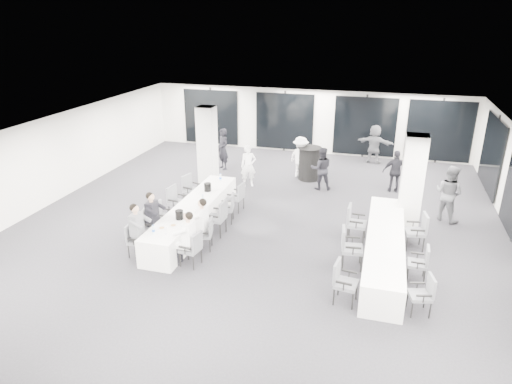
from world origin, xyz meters
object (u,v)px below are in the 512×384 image
at_px(chair_main_left_mid, 162,214).
at_px(chair_main_left_far, 190,188).
at_px(chair_main_left_second, 149,223).
at_px(standing_guest_h, 449,190).
at_px(chair_main_right_mid, 219,216).
at_px(ice_bucket_far, 208,187).
at_px(banquet_table_side, 384,248).
at_px(cocktail_table, 309,163).
at_px(chair_side_right_far, 419,229).
at_px(standing_guest_f, 375,142).
at_px(standing_guest_c, 300,155).
at_px(chair_main_right_far, 238,195).
at_px(standing_guest_b, 321,166).
at_px(chair_side_right_near, 424,292).
at_px(chair_side_left_near, 343,280).
at_px(chair_main_right_near, 193,247).
at_px(chair_side_right_mid, 421,261).
at_px(chair_main_left_fourth, 176,200).
at_px(ice_bucket_near, 179,215).
at_px(chair_main_right_second, 206,232).
at_px(standing_guest_a, 248,163).
at_px(standing_guest_g, 223,146).
at_px(standing_guest_d, 396,169).
at_px(chair_side_left_far, 354,221).
at_px(chair_main_right_fourth, 228,206).
at_px(chair_side_left_mid, 349,245).

height_order(chair_main_left_mid, chair_main_left_far, chair_main_left_far).
height_order(chair_main_left_second, standing_guest_h, standing_guest_h).
xyz_separation_m(chair_main_right_mid, ice_bucket_far, (-0.83, 1.29, 0.29)).
height_order(banquet_table_side, cocktail_table, cocktail_table).
height_order(chair_main_right_mid, chair_side_right_far, chair_main_right_mid).
bearing_deg(standing_guest_f, chair_main_left_second, 70.90).
distance_m(chair_main_left_mid, standing_guest_c, 6.34).
bearing_deg(ice_bucket_far, chair_main_right_far, 28.35).
relative_size(chair_main_left_mid, standing_guest_b, 0.50).
xyz_separation_m(chair_main_left_second, chair_side_right_near, (6.99, -1.36, -0.04)).
xyz_separation_m(chair_side_left_near, standing_guest_h, (2.58, 5.13, 0.42)).
bearing_deg(chair_main_right_near, chair_side_right_mid, -72.68).
bearing_deg(chair_main_right_mid, chair_side_right_far, -80.23).
relative_size(chair_main_left_fourth, chair_side_right_near, 1.12).
height_order(chair_side_left_near, standing_guest_c, standing_guest_c).
relative_size(standing_guest_b, ice_bucket_near, 7.08).
xyz_separation_m(banquet_table_side, standing_guest_c, (-3.22, 5.73, 0.52)).
distance_m(chair_side_left_near, standing_guest_b, 6.84).
height_order(chair_main_right_second, chair_side_right_near, chair_side_right_near).
bearing_deg(chair_main_right_second, chair_main_right_mid, -14.38).
bearing_deg(standing_guest_h, chair_main_left_far, 42.49).
xyz_separation_m(chair_side_right_near, ice_bucket_far, (-6.15, 3.55, 0.38)).
bearing_deg(chair_main_right_far, standing_guest_c, -11.90).
bearing_deg(ice_bucket_near, standing_guest_a, 84.65).
bearing_deg(standing_guest_b, chair_main_left_second, 38.02).
relative_size(chair_main_left_fourth, standing_guest_g, 0.52).
height_order(chair_main_left_fourth, chair_main_right_second, chair_main_left_fourth).
distance_m(chair_main_left_far, ice_bucket_near, 2.87).
distance_m(standing_guest_b, standing_guest_f, 4.01).
xyz_separation_m(chair_main_left_mid, standing_guest_c, (2.94, 5.61, 0.40)).
height_order(standing_guest_h, ice_bucket_near, standing_guest_h).
bearing_deg(standing_guest_d, standing_guest_b, 2.17).
distance_m(standing_guest_f, ice_bucket_far, 8.22).
bearing_deg(chair_main_right_far, ice_bucket_near, 170.35).
bearing_deg(chair_main_right_far, standing_guest_a, 15.55).
height_order(chair_side_left_near, chair_side_left_far, chair_side_left_far).
xyz_separation_m(chair_main_right_far, ice_bucket_near, (-0.78, -2.57, 0.34)).
distance_m(banquet_table_side, chair_main_left_second, 6.20).
bearing_deg(ice_bucket_far, chair_side_right_far, -5.64).
xyz_separation_m(chair_main_right_second, standing_guest_f, (3.90, 8.91, 0.43)).
distance_m(chair_side_right_far, ice_bucket_far, 6.20).
bearing_deg(chair_side_left_far, chair_main_left_second, -70.92).
xyz_separation_m(chair_side_left_near, ice_bucket_far, (-4.50, 3.60, 0.33)).
bearing_deg(chair_main_right_second, chair_main_right_near, 166.99).
height_order(chair_main_right_near, standing_guest_a, standing_guest_a).
bearing_deg(chair_main_left_far, chair_side_right_near, 74.28).
height_order(chair_side_right_near, standing_guest_a, standing_guest_a).
relative_size(chair_side_left_near, ice_bucket_far, 3.82).
distance_m(chair_main_left_far, chair_main_right_fourth, 1.95).
distance_m(banquet_table_side, chair_side_left_mid, 0.99).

